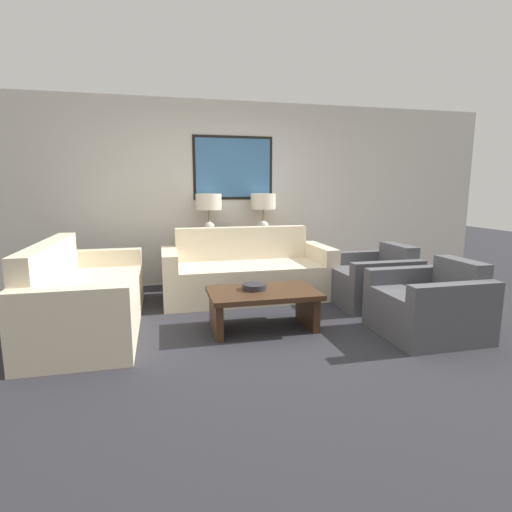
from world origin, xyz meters
TOP-DOWN VIEW (x-y plane):
  - ground_plane at (0.00, 0.00)m, footprint 20.00×20.00m
  - back_wall at (0.00, 2.33)m, footprint 8.24×0.12m
  - console_table at (0.00, 2.05)m, footprint 1.37×0.39m
  - table_lamp_left at (-0.40, 2.05)m, footprint 0.37×0.37m
  - table_lamp_right at (0.40, 2.05)m, footprint 0.37×0.37m
  - couch_by_back_wall at (0.00, 1.34)m, footprint 2.15×0.92m
  - couch_by_side at (-1.83, 0.58)m, footprint 0.92×2.15m
  - coffee_table at (-0.09, 0.13)m, footprint 1.09×0.68m
  - decorative_bowl at (-0.17, 0.19)m, footprint 0.25×0.25m
  - armchair_near_back_wall at (1.43, 0.67)m, footprint 0.89×0.87m
  - armchair_near_camera at (1.43, -0.40)m, footprint 0.89×0.87m

SIDE VIEW (x-z plane):
  - ground_plane at x=0.00m, z-range 0.00..0.00m
  - armchair_near_back_wall at x=1.43m, z-range -0.09..0.64m
  - armchair_near_camera at x=1.43m, z-range -0.09..0.64m
  - coffee_table at x=-0.09m, z-range 0.09..0.49m
  - couch_by_back_wall at x=0.00m, z-range -0.14..0.75m
  - couch_by_side at x=-1.83m, z-range -0.14..0.75m
  - console_table at x=0.00m, z-range 0.00..0.74m
  - decorative_bowl at x=-0.17m, z-range 0.40..0.46m
  - table_lamp_left at x=-0.40m, z-range 0.87..1.46m
  - table_lamp_right at x=0.40m, z-range 0.87..1.46m
  - back_wall at x=0.00m, z-range 0.01..2.66m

